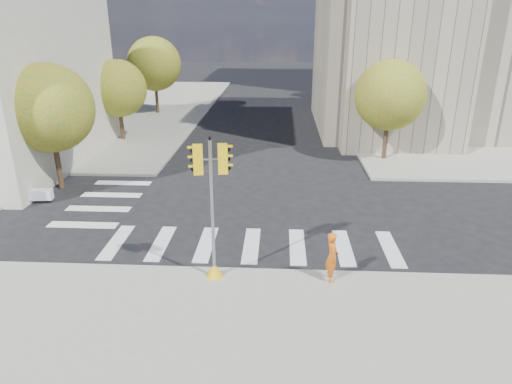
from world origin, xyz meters
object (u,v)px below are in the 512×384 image
(traffic_signal, at_px, (213,221))
(photographer, at_px, (332,257))
(lamp_near, at_px, (385,78))
(lamp_far, at_px, (354,61))

(traffic_signal, distance_m, photographer, 4.10)
(lamp_near, relative_size, photographer, 4.69)
(lamp_near, bearing_deg, photographer, -105.83)
(traffic_signal, relative_size, photographer, 2.81)
(traffic_signal, bearing_deg, lamp_far, 65.56)
(lamp_far, relative_size, traffic_signal, 1.67)
(lamp_far, xyz_separation_m, traffic_signal, (-9.19, -32.60, -2.36))
(lamp_near, bearing_deg, traffic_signal, -116.29)
(lamp_far, distance_m, photographer, 33.22)
(lamp_far, relative_size, photographer, 4.69)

